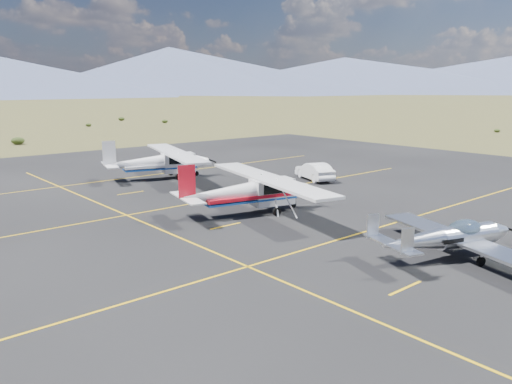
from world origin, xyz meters
name	(u,v)px	position (x,y,z in m)	size (l,w,h in m)	color
ground	(376,249)	(0.00, 0.00, 0.00)	(1600.00, 1600.00, 0.00)	#383D1C
apron	(273,218)	(0.00, 7.00, 0.00)	(72.00, 72.00, 0.02)	black
aircraft_low_wing	(452,237)	(1.30, -2.89, 0.96)	(6.80, 9.20, 2.02)	silver
aircraft_cessna	(250,190)	(-0.34, 8.66, 1.40)	(8.00, 12.44, 3.15)	silver
aircraft_plain	(160,161)	(1.38, 22.00, 1.43)	(8.50, 12.62, 3.21)	white
sedan	(314,171)	(10.46, 13.64, 0.70)	(1.47, 4.22, 1.39)	white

